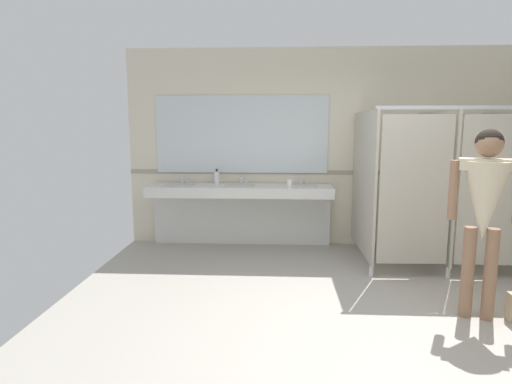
{
  "coord_description": "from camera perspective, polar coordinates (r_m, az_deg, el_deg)",
  "views": [
    {
      "loc": [
        -0.8,
        -3.73,
        1.73
      ],
      "look_at": [
        -1.03,
        0.55,
        1.06
      ],
      "focal_mm": 30.5,
      "sensor_mm": 36.0,
      "label": 1
    }
  ],
  "objects": [
    {
      "name": "vanity_counter",
      "position": [
        6.15,
        -2.02,
        -1.25
      ],
      "size": [
        2.55,
        0.55,
        1.01
      ],
      "color": "silver",
      "rests_on": "ground_plane"
    },
    {
      "name": "soap_dispenser",
      "position": [
        6.22,
        -5.17,
        1.93
      ],
      "size": [
        0.07,
        0.07,
        0.21
      ],
      "color": "white",
      "rests_on": "vanity_counter"
    },
    {
      "name": "mirror_panel",
      "position": [
        6.25,
        -1.91,
        7.56
      ],
      "size": [
        2.45,
        0.02,
        1.09
      ],
      "primitive_type": "cube",
      "color": "silver",
      "rests_on": "wall_back"
    },
    {
      "name": "wall_back_tile_band",
      "position": [
        6.32,
        10.29,
        2.53
      ],
      "size": [
        5.94,
        0.01,
        0.06
      ],
      "primitive_type": "cube",
      "color": "#9E937F",
      "rests_on": "wall_back"
    },
    {
      "name": "bathroom_stalls",
      "position": [
        5.72,
        22.83,
        0.93
      ],
      "size": [
        1.79,
        1.41,
        1.93
      ],
      "color": "#B2AD9E",
      "rests_on": "ground_plane"
    },
    {
      "name": "person_standing",
      "position": [
        4.27,
        27.81,
        -0.99
      ],
      "size": [
        0.57,
        0.5,
        1.69
      ],
      "color": "#8C664C",
      "rests_on": "ground_plane"
    },
    {
      "name": "paper_cup",
      "position": [
        5.86,
        4.42,
        1.1
      ],
      "size": [
        0.07,
        0.07,
        0.1
      ],
      "primitive_type": "cylinder",
      "color": "white",
      "rests_on": "vanity_counter"
    },
    {
      "name": "wall_back",
      "position": [
        6.36,
        10.3,
        5.68
      ],
      "size": [
        5.94,
        0.12,
        2.79
      ],
      "primitive_type": "cube",
      "color": "beige",
      "rests_on": "ground_plane"
    },
    {
      "name": "ground_plane",
      "position": [
        4.21,
        14.26,
        -16.42
      ],
      "size": [
        5.94,
        5.61,
        0.1
      ],
      "primitive_type": "cube",
      "color": "#9E998E"
    }
  ]
}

